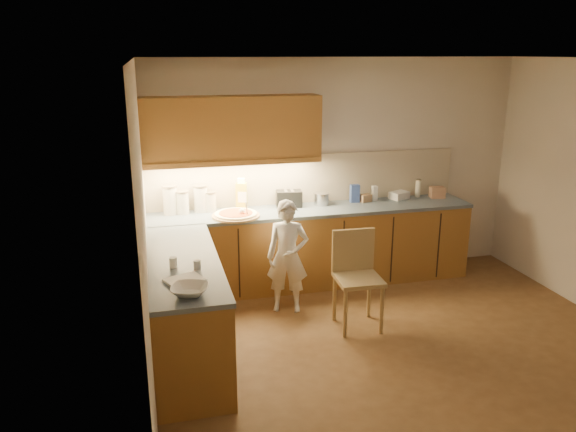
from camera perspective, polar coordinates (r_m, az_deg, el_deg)
The scene contains 24 objects.
room at distance 4.89m, azimuth 12.66°, elevation 4.42°, with size 4.54×4.50×2.62m.
l_counter at distance 6.07m, azimuth -1.24°, elevation -4.85°, with size 3.77×2.62×0.92m.
backsplash at distance 6.67m, azimuth 1.89°, elevation 3.82°, with size 3.75×0.02×0.58m, color #BDAE92.
upper_cabinets at distance 6.21m, azimuth -5.73°, elevation 8.81°, with size 1.95×0.36×0.73m.
pizza_on_board at distance 6.16m, azimuth -5.30°, elevation 0.13°, with size 0.53×0.53×0.21m.
child at distance 5.87m, azimuth -0.04°, elevation -4.14°, with size 0.44×0.29×1.20m, color white.
wooden_chair at distance 5.63m, azimuth 6.95°, elevation -5.64°, with size 0.45×0.45×0.97m.
mixing_bowl at distance 4.26m, azimuth -9.96°, elevation -7.42°, with size 0.28×0.28×0.07m, color white.
canister_a at distance 6.33m, azimuth -11.90°, elevation 1.62°, with size 0.16×0.16×0.33m.
canister_b at distance 6.33m, azimuth -10.68°, elevation 1.39°, with size 0.15×0.15×0.26m.
canister_c at distance 6.37m, azimuth -8.87°, elevation 1.79°, with size 0.16×0.16×0.31m.
canister_d at distance 6.38m, azimuth -7.90°, elevation 1.49°, with size 0.14×0.14×0.23m.
oil_jug at distance 6.41m, azimuth -4.75°, elevation 2.12°, with size 0.14×0.12×0.36m.
toaster at distance 6.52m, azimuth 0.10°, elevation 1.77°, with size 0.31×0.21×0.19m.
steel_pot at distance 6.61m, azimuth 3.40°, elevation 1.76°, with size 0.19×0.19×0.14m.
blue_box at distance 6.76m, azimuth 6.79°, elevation 2.29°, with size 0.11×0.07×0.21m, color #314894.
card_box_a at distance 6.81m, azimuth 7.88°, elevation 1.82°, with size 0.13×0.09×0.09m, color tan.
white_bottle at distance 6.86m, azimuth 8.77°, elevation 2.29°, with size 0.06×0.06×0.18m, color white.
flat_pack at distance 7.02m, azimuth 11.24°, elevation 2.09°, with size 0.22×0.16×0.09m, color silver.
tall_jar at distance 7.14m, azimuth 13.07°, elevation 2.77°, with size 0.07×0.07×0.22m.
card_box_b at distance 7.17m, azimuth 14.92°, elevation 2.34°, with size 0.17×0.13×0.13m, color #AC7C5C.
dough_cloth at distance 4.51m, azimuth -10.47°, elevation -6.42°, with size 0.28×0.22×0.02m, color white.
spice_jar_a at distance 4.80m, azimuth -11.59°, elevation -4.64°, with size 0.07×0.07×0.09m, color white.
spice_jar_b at distance 4.71m, azimuth -9.21°, elevation -4.94°, with size 0.06×0.06×0.08m, color white.
Camera 1 is at (-2.18, -4.27, 2.65)m, focal length 35.00 mm.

